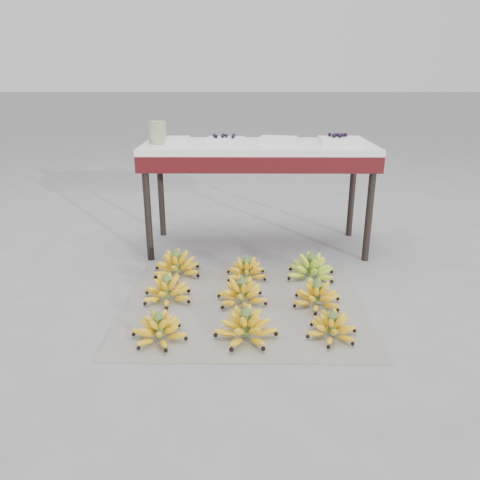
{
  "coord_description": "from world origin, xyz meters",
  "views": [
    {
      "loc": [
        -0.01,
        -2.13,
        1.14
      ],
      "look_at": [
        -0.03,
        0.35,
        0.26
      ],
      "focal_mm": 35.0,
      "sensor_mm": 36.0,
      "label": 1
    }
  ],
  "objects_px": {
    "bunch_front_right": "(332,327)",
    "tray_far_right": "(341,140)",
    "bunch_back_left": "(177,266)",
    "tray_far_left": "(172,140)",
    "bunch_back_right": "(311,269)",
    "bunch_front_center": "(246,327)",
    "glass_jar": "(157,133)",
    "tray_left": "(225,140)",
    "tray_right": "(278,140)",
    "bunch_mid_right": "(317,296)",
    "bunch_back_center": "(246,270)",
    "vendor_table": "(258,156)",
    "newspaper_mat": "(243,305)",
    "bunch_mid_left": "(167,291)",
    "bunch_front_left": "(159,330)",
    "bunch_mid_center": "(242,293)"
  },
  "relations": [
    {
      "from": "bunch_back_left",
      "to": "tray_far_left",
      "type": "height_order",
      "value": "tray_far_left"
    },
    {
      "from": "newspaper_mat",
      "to": "bunch_back_right",
      "type": "bearing_deg",
      "value": 40.4
    },
    {
      "from": "newspaper_mat",
      "to": "vendor_table",
      "type": "bearing_deg",
      "value": 84.03
    },
    {
      "from": "bunch_front_center",
      "to": "tray_far_left",
      "type": "bearing_deg",
      "value": 115.89
    },
    {
      "from": "bunch_mid_left",
      "to": "vendor_table",
      "type": "xyz_separation_m",
      "value": [
        0.5,
        0.84,
        0.57
      ]
    },
    {
      "from": "bunch_front_left",
      "to": "bunch_mid_right",
      "type": "height_order",
      "value": "bunch_mid_right"
    },
    {
      "from": "bunch_front_left",
      "to": "bunch_mid_right",
      "type": "xyz_separation_m",
      "value": [
        0.76,
        0.34,
        0.0
      ]
    },
    {
      "from": "bunch_front_center",
      "to": "vendor_table",
      "type": "bearing_deg",
      "value": 90.76
    },
    {
      "from": "bunch_mid_left",
      "to": "newspaper_mat",
      "type": "bearing_deg",
      "value": -21.45
    },
    {
      "from": "newspaper_mat",
      "to": "tray_left",
      "type": "distance_m",
      "value": 1.14
    },
    {
      "from": "newspaper_mat",
      "to": "bunch_mid_left",
      "type": "distance_m",
      "value": 0.41
    },
    {
      "from": "bunch_back_left",
      "to": "vendor_table",
      "type": "height_order",
      "value": "vendor_table"
    },
    {
      "from": "bunch_back_center",
      "to": "tray_right",
      "type": "relative_size",
      "value": 1.09
    },
    {
      "from": "tray_left",
      "to": "tray_right",
      "type": "height_order",
      "value": "tray_left"
    },
    {
      "from": "bunch_front_center",
      "to": "glass_jar",
      "type": "relative_size",
      "value": 2.11
    },
    {
      "from": "newspaper_mat",
      "to": "tray_far_left",
      "type": "height_order",
      "value": "tray_far_left"
    },
    {
      "from": "bunch_mid_left",
      "to": "bunch_back_right",
      "type": "distance_m",
      "value": 0.85
    },
    {
      "from": "bunch_back_left",
      "to": "bunch_back_center",
      "type": "height_order",
      "value": "bunch_back_left"
    },
    {
      "from": "bunch_front_center",
      "to": "tray_left",
      "type": "height_order",
      "value": "tray_left"
    },
    {
      "from": "bunch_front_center",
      "to": "tray_right",
      "type": "bearing_deg",
      "value": 84.79
    },
    {
      "from": "tray_far_right",
      "to": "bunch_front_right",
      "type": "bearing_deg",
      "value": -100.66
    },
    {
      "from": "bunch_mid_left",
      "to": "tray_right",
      "type": "relative_size",
      "value": 1.23
    },
    {
      "from": "bunch_back_right",
      "to": "bunch_back_center",
      "type": "bearing_deg",
      "value": 163.73
    },
    {
      "from": "bunch_front_left",
      "to": "tray_far_left",
      "type": "height_order",
      "value": "tray_far_left"
    },
    {
      "from": "bunch_back_left",
      "to": "tray_far_right",
      "type": "xyz_separation_m",
      "value": [
        1.02,
        0.47,
        0.67
      ]
    },
    {
      "from": "tray_far_left",
      "to": "bunch_mid_left",
      "type": "bearing_deg",
      "value": -85.49
    },
    {
      "from": "bunch_back_left",
      "to": "bunch_front_center",
      "type": "bearing_deg",
      "value": -70.91
    },
    {
      "from": "bunch_back_left",
      "to": "glass_jar",
      "type": "distance_m",
      "value": 0.88
    },
    {
      "from": "bunch_front_left",
      "to": "bunch_back_left",
      "type": "distance_m",
      "value": 0.72
    },
    {
      "from": "bunch_front_left",
      "to": "tray_right",
      "type": "bearing_deg",
      "value": 87.5
    },
    {
      "from": "bunch_mid_left",
      "to": "tray_right",
      "type": "xyz_separation_m",
      "value": [
        0.63,
        0.87,
        0.67
      ]
    },
    {
      "from": "newspaper_mat",
      "to": "vendor_table",
      "type": "height_order",
      "value": "vendor_table"
    },
    {
      "from": "bunch_mid_left",
      "to": "bunch_mid_right",
      "type": "distance_m",
      "value": 0.78
    },
    {
      "from": "bunch_back_right",
      "to": "tray_far_left",
      "type": "bearing_deg",
      "value": 129.88
    },
    {
      "from": "bunch_mid_center",
      "to": "newspaper_mat",
      "type": "bearing_deg",
      "value": -86.3
    },
    {
      "from": "newspaper_mat",
      "to": "bunch_back_right",
      "type": "distance_m",
      "value": 0.52
    },
    {
      "from": "newspaper_mat",
      "to": "tray_far_left",
      "type": "xyz_separation_m",
      "value": [
        -0.47,
        0.91,
        0.73
      ]
    },
    {
      "from": "bunch_front_right",
      "to": "tray_far_left",
      "type": "height_order",
      "value": "tray_far_left"
    },
    {
      "from": "newspaper_mat",
      "to": "tray_right",
      "type": "xyz_separation_m",
      "value": [
        0.23,
        0.91,
        0.73
      ]
    },
    {
      "from": "bunch_mid_right",
      "to": "bunch_back_center",
      "type": "xyz_separation_m",
      "value": [
        -0.36,
        0.34,
        -0.0
      ]
    },
    {
      "from": "bunch_back_right",
      "to": "vendor_table",
      "type": "height_order",
      "value": "vendor_table"
    },
    {
      "from": "bunch_front_right",
      "to": "bunch_mid_right",
      "type": "relative_size",
      "value": 0.89
    },
    {
      "from": "bunch_back_right",
      "to": "tray_far_right",
      "type": "relative_size",
      "value": 1.32
    },
    {
      "from": "bunch_front_center",
      "to": "bunch_mid_left",
      "type": "xyz_separation_m",
      "value": [
        -0.41,
        0.38,
        -0.0
      ]
    },
    {
      "from": "bunch_front_right",
      "to": "tray_far_right",
      "type": "bearing_deg",
      "value": 75.99
    },
    {
      "from": "newspaper_mat",
      "to": "bunch_back_right",
      "type": "height_order",
      "value": "bunch_back_right"
    },
    {
      "from": "bunch_mid_center",
      "to": "bunch_front_center",
      "type": "bearing_deg",
      "value": -109.61
    },
    {
      "from": "bunch_front_right",
      "to": "tray_right",
      "type": "bearing_deg",
      "value": 94.79
    },
    {
      "from": "tray_right",
      "to": "tray_far_right",
      "type": "height_order",
      "value": "tray_far_right"
    },
    {
      "from": "bunch_front_center",
      "to": "tray_right",
      "type": "xyz_separation_m",
      "value": [
        0.22,
        1.24,
        0.67
      ]
    }
  ]
}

